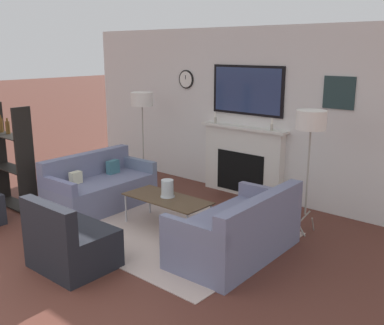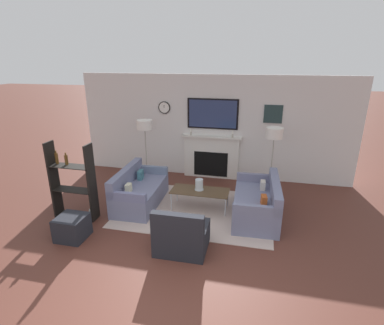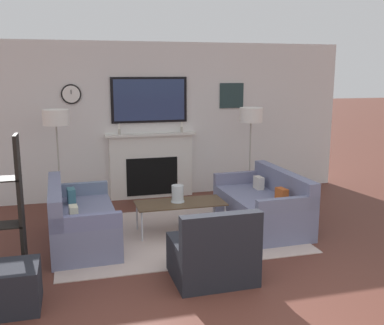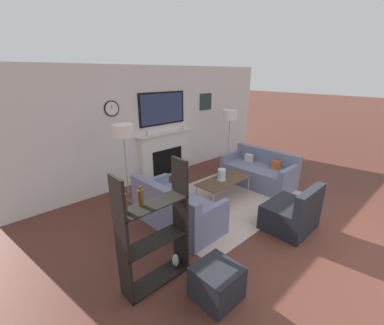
% 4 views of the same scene
% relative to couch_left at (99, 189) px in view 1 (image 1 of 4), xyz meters
% --- Properties ---
extents(fireplace_wall, '(7.21, 0.28, 2.70)m').
position_rel_couch_left_xyz_m(fireplace_wall, '(1.29, 2.05, 0.94)').
color(fireplace_wall, silver).
rests_on(fireplace_wall, ground_plane).
extents(area_rug, '(3.19, 2.23, 0.01)m').
position_rel_couch_left_xyz_m(area_rug, '(1.29, 0.00, -0.29)').
color(area_rug, '#BCA59C').
rests_on(area_rug, ground_plane).
extents(couch_left, '(0.86, 1.65, 0.81)m').
position_rel_couch_left_xyz_m(couch_left, '(0.00, 0.00, 0.00)').
color(couch_left, slate).
rests_on(couch_left, ground_plane).
extents(couch_right, '(0.92, 1.67, 0.80)m').
position_rel_couch_left_xyz_m(couch_right, '(2.57, 0.00, -0.00)').
color(couch_right, slate).
rests_on(couch_right, ground_plane).
extents(armchair, '(0.86, 0.73, 0.82)m').
position_rel_couch_left_xyz_m(armchair, '(1.35, -1.44, -0.01)').
color(armchair, black).
rests_on(armchair, ground_plane).
extents(coffee_table, '(1.22, 0.54, 0.43)m').
position_rel_couch_left_xyz_m(coffee_table, '(1.36, 0.07, 0.11)').
color(coffee_table, '#4C3823').
rests_on(coffee_table, ground_plane).
extents(hurricane_candle, '(0.19, 0.19, 0.24)m').
position_rel_couch_left_xyz_m(hurricane_candle, '(1.33, 0.12, 0.24)').
color(hurricane_candle, silver).
rests_on(hurricane_candle, coffee_table).
extents(floor_lamp_left, '(0.38, 0.38, 1.66)m').
position_rel_couch_left_xyz_m(floor_lamp_left, '(-0.25, 1.17, 1.22)').
color(floor_lamp_left, '#9E998E').
rests_on(floor_lamp_left, ground_plane).
extents(floor_lamp_right, '(0.38, 0.38, 1.62)m').
position_rel_couch_left_xyz_m(floor_lamp_right, '(2.83, 1.17, 1.18)').
color(floor_lamp_right, '#9E998E').
rests_on(floor_lamp_right, ground_plane).
extents(shelf_unit, '(0.88, 0.28, 1.57)m').
position_rel_couch_left_xyz_m(shelf_unit, '(-1.01, -0.83, 0.44)').
color(shelf_unit, black).
rests_on(shelf_unit, ground_plane).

